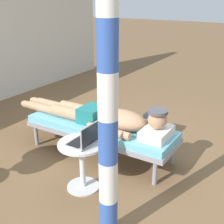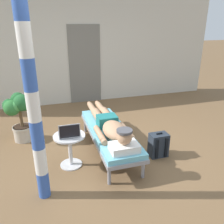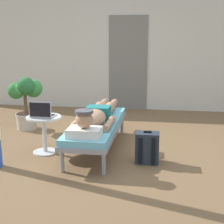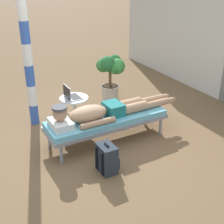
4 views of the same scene
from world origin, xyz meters
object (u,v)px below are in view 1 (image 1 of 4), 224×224
(porch_post, at_px, (108,96))
(lounge_chair, at_px, (100,129))
(laptop, at_px, (85,139))
(person_reclining, at_px, (106,117))
(side_table, at_px, (82,158))
(backpack, at_px, (154,126))

(porch_post, bearing_deg, lounge_chair, 36.69)
(lounge_chair, distance_m, laptop, 0.79)
(person_reclining, distance_m, laptop, 0.73)
(person_reclining, relative_size, side_table, 4.15)
(lounge_chair, height_order, backpack, backpack)
(backpack, bearing_deg, laptop, 176.24)
(lounge_chair, distance_m, person_reclining, 0.19)
(person_reclining, bearing_deg, porch_post, -146.08)
(side_table, relative_size, laptop, 1.69)
(laptop, xyz_separation_m, backpack, (1.43, -0.09, -0.39))
(lounge_chair, height_order, person_reclining, person_reclining)
(lounge_chair, distance_m, porch_post, 1.65)
(person_reclining, xyz_separation_m, side_table, (-0.70, -0.17, -0.16))
(backpack, bearing_deg, person_reclining, 157.05)
(person_reclining, height_order, laptop, laptop)
(lounge_chair, height_order, side_table, side_table)
(side_table, relative_size, backpack, 1.23)
(backpack, bearing_deg, porch_post, -166.66)
(laptop, bearing_deg, backpack, -3.76)
(side_table, xyz_separation_m, laptop, (0.00, -0.05, 0.23))
(lounge_chair, relative_size, backpack, 4.54)
(lounge_chair, relative_size, side_table, 3.68)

